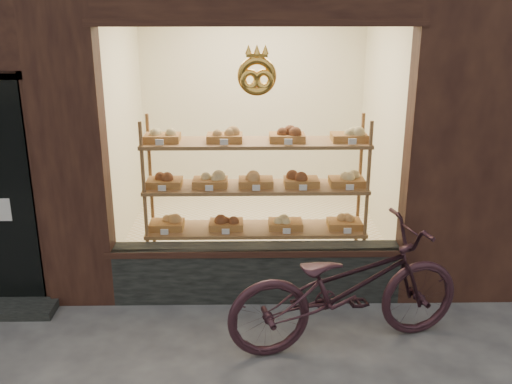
{
  "coord_description": "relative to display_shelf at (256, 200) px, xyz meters",
  "views": [
    {
      "loc": [
        0.36,
        -2.82,
        2.73
      ],
      "look_at": [
        0.44,
        2.0,
        1.13
      ],
      "focal_mm": 40.0,
      "sensor_mm": 36.0,
      "label": 1
    }
  ],
  "objects": [
    {
      "name": "display_shelf",
      "position": [
        0.0,
        0.0,
        0.0
      ],
      "size": [
        2.2,
        0.45,
        1.7
      ],
      "color": "olive",
      "rests_on": "ground"
    },
    {
      "name": "bicycle",
      "position": [
        0.72,
        -1.2,
        -0.34
      ],
      "size": [
        2.11,
        1.15,
        1.05
      ],
      "primitive_type": "imported",
      "rotation": [
        0.0,
        0.0,
        1.81
      ],
      "color": "black",
      "rests_on": "ground"
    }
  ]
}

